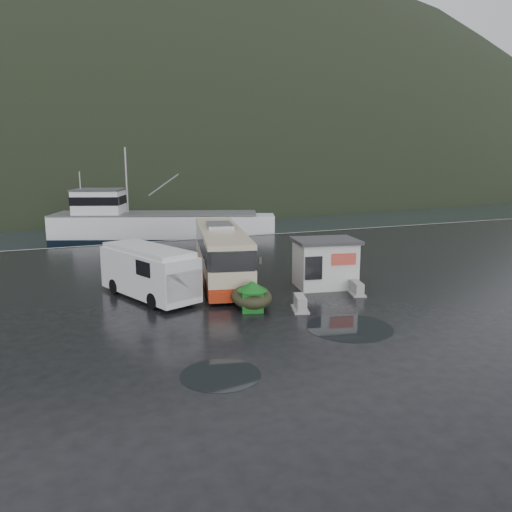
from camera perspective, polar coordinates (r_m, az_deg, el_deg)
name	(u,v)px	position (r m, az deg, el deg)	size (l,w,h in m)	color
ground	(229,300)	(26.53, -3.14, -5.03)	(160.00, 160.00, 0.00)	black
harbor_water	(84,187)	(134.51, -19.11, 7.44)	(300.00, 180.00, 0.02)	black
quay_edge	(154,242)	(45.45, -11.58, 1.59)	(160.00, 0.60, 1.50)	#999993
headland	(85,172)	(274.76, -18.96, 9.06)	(780.00, 540.00, 570.00)	black
coach_bus	(222,279)	(31.10, -3.95, -2.61)	(2.98, 11.89, 3.36)	#C4B194
white_van	(150,297)	(27.57, -12.06, -4.64)	(2.29, 6.66, 2.79)	white
waste_bin_left	(252,311)	(24.69, -0.42, -6.26)	(1.07, 1.07, 1.50)	#116218
waste_bin_right	(240,295)	(27.36, -1.86, -4.52)	(1.16, 1.16, 1.62)	#116218
dome_tent	(251,307)	(25.22, -0.52, -5.88)	(2.01, 2.82, 1.11)	#2E301D
ticket_kiosk	(324,287)	(29.45, 7.82, -3.48)	(3.60, 2.73, 2.81)	silver
jersey_barrier_a	(300,310)	(24.84, 5.06, -6.19)	(0.73, 1.46, 0.73)	#999993
jersey_barrier_b	(357,294)	(28.12, 11.42, -4.30)	(0.70, 1.41, 0.70)	#999993
fishing_trawler	(156,230)	(52.56, -11.33, 2.88)	(24.32, 5.34, 9.73)	white
puddles	(311,341)	(20.85, 6.35, -9.67)	(10.18, 5.81, 0.01)	black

